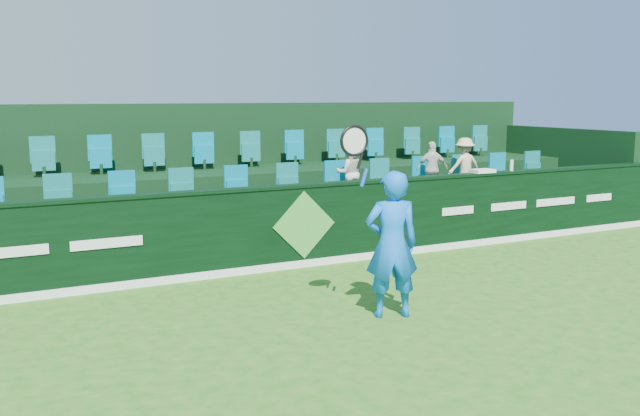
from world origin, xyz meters
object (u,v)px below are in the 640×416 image
spectator_right (464,166)px  drinks_bottle (512,165)px  tennis_player (391,243)px  spectator_left (350,173)px  spectator_middle (432,169)px  towel (482,171)px

spectator_right → drinks_bottle: (0.22, -1.12, 0.09)m
tennis_player → spectator_left: 4.42m
spectator_left → spectator_right: bearing=-164.1°
spectator_left → spectator_middle: bearing=-164.1°
towel → drinks_bottle: 0.71m
spectator_middle → drinks_bottle: 1.51m
spectator_left → towel: 2.45m
spectator_right → spectator_middle: bearing=4.4°
spectator_left → drinks_bottle: 3.10m
spectator_middle → drinks_bottle: spectator_middle is taller
spectator_right → tennis_player: bearing=47.2°
towel → spectator_middle: bearing=105.5°
tennis_player → spectator_middle: tennis_player is taller
spectator_left → spectator_middle: spectator_left is taller
tennis_player → spectator_right: size_ratio=2.21×
tennis_player → drinks_bottle: size_ratio=11.85×
spectator_middle → spectator_right: (0.79, 0.00, 0.02)m
spectator_right → towel: 1.22m
spectator_left → drinks_bottle: spectator_left is taller
spectator_middle → spectator_left: bearing=17.2°
tennis_player → spectator_middle: size_ratio=2.31×
spectator_left → drinks_bottle: (2.89, -1.12, 0.11)m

